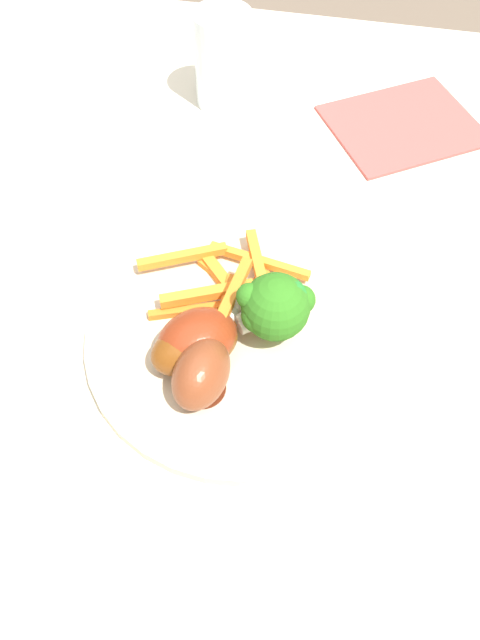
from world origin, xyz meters
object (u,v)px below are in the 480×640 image
(dining_table, at_px, (202,350))
(chicken_drumstick_far, at_px, (200,344))
(chicken_drumstick_near, at_px, (202,338))
(dinner_plate, at_px, (240,336))
(broccoli_floret_front, at_px, (276,307))
(chicken_drumstick_extra, at_px, (204,369))
(carrot_fries_pile, at_px, (225,283))
(broccoli_floret_middle, at_px, (282,303))
(water_glass, at_px, (223,60))

(dining_table, bearing_deg, chicken_drumstick_far, 17.07)
(chicken_drumstick_near, height_order, chicken_drumstick_far, chicken_drumstick_near)
(dining_table, height_order, dinner_plate, dinner_plate)
(dinner_plate, height_order, broccoli_floret_front, broccoli_floret_front)
(chicken_drumstick_far, distance_m, chicken_drumstick_extra, 0.03)
(chicken_drumstick_near, bearing_deg, dining_table, -161.27)
(chicken_drumstick_near, height_order, chicken_drumstick_extra, chicken_drumstick_extra)
(broccoli_floret_front, xyz_separation_m, carrot_fries_pile, (-0.04, -0.05, -0.03))
(carrot_fries_pile, bearing_deg, chicken_drumstick_extra, 2.22)
(dinner_plate, height_order, chicken_drumstick_near, chicken_drumstick_near)
(broccoli_floret_middle, distance_m, chicken_drumstick_far, 0.08)
(broccoli_floret_middle, xyz_separation_m, carrot_fries_pile, (-0.04, -0.06, -0.03))
(dinner_plate, distance_m, broccoli_floret_middle, 0.06)
(dining_table, relative_size, dinner_plate, 3.68)
(dinner_plate, bearing_deg, chicken_drumstick_extra, -18.37)
(broccoli_floret_front, bearing_deg, dinner_plate, -78.85)
(broccoli_floret_middle, distance_m, chicken_drumstick_extra, 0.09)
(dining_table, relative_size, chicken_drumstick_near, 8.84)
(carrot_fries_pile, xyz_separation_m, chicken_drumstick_far, (0.08, -0.01, 0.01))
(chicken_drumstick_near, relative_size, chicken_drumstick_extra, 0.94)
(broccoli_floret_front, bearing_deg, chicken_drumstick_far, -57.00)
(dinner_plate, distance_m, broccoli_floret_front, 0.06)
(broccoli_floret_middle, bearing_deg, carrot_fries_pile, -122.40)
(dinner_plate, distance_m, chicken_drumstick_near, 0.05)
(water_glass, bearing_deg, carrot_fries_pile, 12.52)
(dinner_plate, height_order, carrot_fries_pile, carrot_fries_pile)
(broccoli_floret_middle, xyz_separation_m, water_glass, (-0.34, -0.13, 0.00))
(carrot_fries_pile, height_order, water_glass, water_glass)
(broccoli_floret_front, bearing_deg, broccoli_floret_middle, 113.97)
(chicken_drumstick_extra, bearing_deg, dinner_plate, 161.63)
(chicken_drumstick_far, height_order, water_glass, water_glass)
(dining_table, bearing_deg, dinner_plate, 47.71)
(broccoli_floret_middle, xyz_separation_m, chicken_drumstick_near, (0.03, -0.06, -0.02))
(dinner_plate, bearing_deg, dining_table, -132.29)
(chicken_drumstick_near, xyz_separation_m, chicken_drumstick_extra, (0.03, 0.01, 0.00))
(broccoli_floret_front, xyz_separation_m, water_glass, (-0.34, -0.12, 0.00))
(water_glass, bearing_deg, chicken_drumstick_far, 9.21)
(chicken_drumstick_extra, bearing_deg, dining_table, -162.04)
(dining_table, xyz_separation_m, chicken_drumstick_near, (0.08, 0.03, 0.14))
(carrot_fries_pile, relative_size, chicken_drumstick_near, 1.41)
(broccoli_floret_front, distance_m, carrot_fries_pile, 0.07)
(chicken_drumstick_near, height_order, water_glass, water_glass)
(broccoli_floret_front, bearing_deg, water_glass, -160.55)
(dinner_plate, height_order, chicken_drumstick_far, chicken_drumstick_far)
(dinner_plate, distance_m, carrot_fries_pile, 0.05)
(dinner_plate, xyz_separation_m, broccoli_floret_middle, (-0.01, 0.04, 0.05))
(broccoli_floret_front, distance_m, broccoli_floret_middle, 0.01)
(dinner_plate, xyz_separation_m, broccoli_floret_front, (-0.01, 0.03, 0.05))
(carrot_fries_pile, xyz_separation_m, water_glass, (-0.30, -0.07, 0.03))
(chicken_drumstick_near, bearing_deg, broccoli_floret_middle, 118.54)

